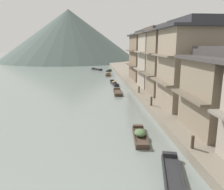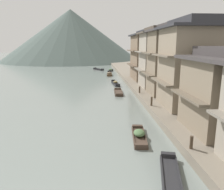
{
  "view_description": "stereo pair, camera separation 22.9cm",
  "coord_description": "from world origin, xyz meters",
  "views": [
    {
      "loc": [
        1.41,
        -5.6,
        6.9
      ],
      "look_at": [
        3.22,
        15.99,
        2.03
      ],
      "focal_mm": 35.95,
      "sensor_mm": 36.0,
      "label": 1
    },
    {
      "loc": [
        1.64,
        -5.62,
        6.9
      ],
      "look_at": [
        3.22,
        15.99,
        2.03
      ],
      "focal_mm": 35.95,
      "sensor_mm": 36.0,
      "label": 2
    }
  ],
  "objects": [
    {
      "name": "riverbank_right",
      "position": [
        16.06,
        30.0,
        0.33
      ],
      "size": [
        18.0,
        110.0,
        0.66
      ],
      "primitive_type": "cube",
      "color": "slate",
      "rests_on": "ground"
    },
    {
      "name": "boat_moored_nearest",
      "position": [
        2.44,
        56.98,
        0.17
      ],
      "size": [
        3.0,
        3.81,
        0.52
      ],
      "color": "#232326",
      "rests_on": "ground"
    },
    {
      "name": "boat_moored_second",
      "position": [
        4.81,
        45.64,
        0.3
      ],
      "size": [
        1.39,
        4.03,
        0.8
      ],
      "color": "brown",
      "rests_on": "ground"
    },
    {
      "name": "boat_moored_third",
      "position": [
        5.34,
        4.07,
        0.16
      ],
      "size": [
        2.23,
        5.54,
        0.49
      ],
      "color": "#232326",
      "rests_on": "ground"
    },
    {
      "name": "boat_moored_far",
      "position": [
        5.1,
        33.37,
        0.23
      ],
      "size": [
        1.21,
        4.99,
        0.67
      ],
      "color": "#232326",
      "rests_on": "ground"
    },
    {
      "name": "boat_midriver_drifting",
      "position": [
        5.59,
        53.84,
        0.23
      ],
      "size": [
        1.74,
        3.77,
        0.65
      ],
      "color": "#232326",
      "rests_on": "ground"
    },
    {
      "name": "boat_midriver_upstream",
      "position": [
        4.88,
        25.92,
        0.15
      ],
      "size": [
        1.28,
        4.25,
        0.44
      ],
      "color": "#423328",
      "rests_on": "ground"
    },
    {
      "name": "boat_upstream_distant",
      "position": [
        4.83,
        9.95,
        0.24
      ],
      "size": [
        1.36,
        4.0,
        0.67
      ],
      "color": "#423328",
      "rests_on": "ground"
    },
    {
      "name": "house_waterfront_tall",
      "position": [
        11.02,
        16.28,
        4.97
      ],
      "size": [
        6.16,
        6.42,
        8.74
      ],
      "color": "gray",
      "rests_on": "riverbank_right"
    },
    {
      "name": "house_waterfront_narrow",
      "position": [
        11.42,
        22.22,
        4.97
      ],
      "size": [
        6.97,
        5.44,
        8.74
      ],
      "color": "#7F705B",
      "rests_on": "riverbank_right"
    },
    {
      "name": "house_waterfront_far",
      "position": [
        10.53,
        27.59,
        4.97
      ],
      "size": [
        5.18,
        6.04,
        8.74
      ],
      "color": "gray",
      "rests_on": "riverbank_right"
    },
    {
      "name": "house_waterfront_end",
      "position": [
        11.31,
        35.14,
        4.95
      ],
      "size": [
        6.74,
        8.27,
        8.74
      ],
      "color": "#75604C",
      "rests_on": "riverbank_right"
    },
    {
      "name": "mooring_post_dock_near",
      "position": [
        7.41,
        6.72,
        1.07
      ],
      "size": [
        0.2,
        0.2,
        0.81
      ],
      "primitive_type": "cylinder",
      "color": "#473828",
      "rests_on": "riverbank_right"
    },
    {
      "name": "mooring_post_dock_mid",
      "position": [
        7.41,
        16.68,
        1.13
      ],
      "size": [
        0.2,
        0.2,
        0.95
      ],
      "primitive_type": "cylinder",
      "color": "#473828",
      "rests_on": "riverbank_right"
    },
    {
      "name": "mooring_post_dock_far",
      "position": [
        7.41,
        23.13,
        1.09
      ],
      "size": [
        0.2,
        0.2,
        0.86
      ],
      "primitive_type": "cylinder",
      "color": "#473828",
      "rests_on": "riverbank_right"
    },
    {
      "name": "hill_far_west",
      "position": [
        -8.89,
        97.37,
        10.92
      ],
      "size": [
        60.37,
        60.37,
        21.85
      ],
      "primitive_type": "cone",
      "color": "#4C5B56",
      "rests_on": "ground"
    }
  ]
}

